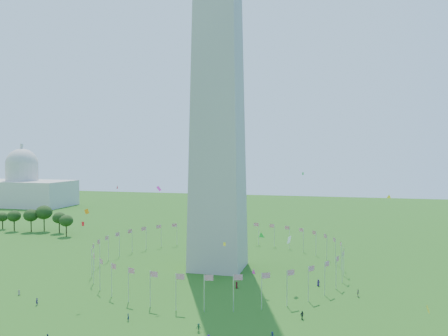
# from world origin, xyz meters

# --- Properties ---
(ground) EXTENTS (600.00, 600.00, 0.00)m
(ground) POSITION_xyz_m (0.00, 0.00, 0.00)
(ground) COLOR #1F5513
(ground) RESTS_ON ground
(washington_monument) EXTENTS (16.80, 16.80, 169.00)m
(washington_monument) POSITION_xyz_m (0.00, 50.00, 84.50)
(washington_monument) COLOR #AFAA9B
(washington_monument) RESTS_ON ground
(flag_ring) EXTENTS (80.24, 80.24, 9.00)m
(flag_ring) POSITION_xyz_m (-0.00, 50.00, 4.50)
(flag_ring) COLOR silver
(flag_ring) RESTS_ON ground
(capitol_building) EXTENTS (70.00, 35.00, 46.00)m
(capitol_building) POSITION_xyz_m (-180.00, 180.00, 23.00)
(capitol_building) COLOR beige
(capitol_building) RESTS_ON ground
(crowd) EXTENTS (88.57, 68.50, 2.00)m
(crowd) POSITION_xyz_m (13.57, 2.48, 0.89)
(crowd) COLOR #341848
(crowd) RESTS_ON ground
(kites_aloft) EXTENTS (124.07, 69.10, 34.35)m
(kites_aloft) POSITION_xyz_m (17.02, 23.84, 18.75)
(kites_aloft) COLOR green
(kites_aloft) RESTS_ON ground
(tree_line_west) EXTENTS (55.35, 15.81, 12.33)m
(tree_line_west) POSITION_xyz_m (-106.38, 90.83, 5.44)
(tree_line_west) COLOR #294B19
(tree_line_west) RESTS_ON ground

